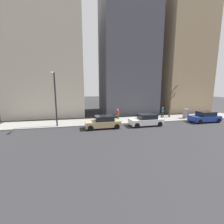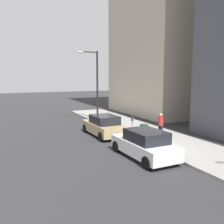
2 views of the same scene
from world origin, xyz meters
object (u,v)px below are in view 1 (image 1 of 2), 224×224
at_px(trash_bin, 117,119).
at_px(utility_box, 186,114).
at_px(parked_car_white, 146,120).
at_px(office_block_center, 127,54).
at_px(pedestrian_midblock, 118,114).
at_px(parked_car_tan, 103,122).
at_px(parking_meter, 112,117).
at_px(streetlamp, 55,95).
at_px(bare_tree, 170,103).
at_px(parked_car_blue, 205,117).
at_px(pedestrian_near_meter, 163,111).
at_px(office_tower_right, 47,43).
at_px(office_tower_left, 182,41).

bearing_deg(trash_bin, utility_box, -87.95).
relative_size(parked_car_white, office_block_center, 0.19).
bearing_deg(office_block_center, utility_box, -142.55).
relative_size(utility_box, pedestrian_midblock, 0.86).
relative_size(parked_car_tan, parking_meter, 3.14).
bearing_deg(parking_meter, streetlamp, 91.38).
bearing_deg(bare_tree, parked_car_blue, -138.56).
height_order(utility_box, streetlamp, streetlamp).
xyz_separation_m(parked_car_white, pedestrian_near_meter, (3.93, -4.65, 0.35)).
bearing_deg(office_tower_right, utility_box, -115.52).
xyz_separation_m(utility_box, office_tower_left, (8.73, -4.60, 13.27)).
relative_size(pedestrian_midblock, office_tower_left, 0.06).
bearing_deg(utility_box, office_tower_right, 64.48).
bearing_deg(pedestrian_near_meter, office_block_center, 131.59).
height_order(pedestrian_near_meter, pedestrian_midblock, same).
distance_m(bare_tree, office_tower_right, 23.75).
bearing_deg(pedestrian_midblock, parked_car_blue, 163.15).
distance_m(parked_car_tan, office_block_center, 16.89).
height_order(trash_bin, office_block_center, office_block_center).
bearing_deg(bare_tree, utility_box, -122.09).
relative_size(utility_box, office_tower_right, 0.06).
relative_size(parked_car_white, bare_tree, 0.84).
height_order(parked_car_white, utility_box, utility_box).
bearing_deg(bare_tree, office_tower_right, 65.21).
height_order(parked_car_tan, utility_box, utility_box).
bearing_deg(streetlamp, office_tower_left, -67.55).
bearing_deg(office_tower_right, bare_tree, -114.79).
xyz_separation_m(parked_car_white, office_tower_right, (12.71, 13.60, 12.03)).
xyz_separation_m(parking_meter, pedestrian_near_meter, (2.31, -8.86, 0.11)).
distance_m(utility_box, bare_tree, 2.87).
bearing_deg(office_block_center, office_tower_right, 85.44).
distance_m(trash_bin, office_tower_left, 22.71).
bearing_deg(trash_bin, parked_car_blue, -99.09).
bearing_deg(parked_car_blue, trash_bin, 79.46).
distance_m(pedestrian_near_meter, pedestrian_midblock, 7.67).
bearing_deg(office_block_center, pedestrian_near_meter, -153.65).
height_order(bare_tree, trash_bin, bare_tree).
xyz_separation_m(parked_car_blue, pedestrian_near_meter, (3.84, 4.39, 0.35)).
bearing_deg(pedestrian_near_meter, pedestrian_midblock, -159.15).
height_order(pedestrian_near_meter, office_block_center, office_block_center).
height_order(streetlamp, office_block_center, office_block_center).
relative_size(parked_car_tan, pedestrian_near_meter, 2.55).
distance_m(office_tower_left, office_block_center, 11.92).
relative_size(pedestrian_near_meter, pedestrian_midblock, 1.00).
relative_size(parked_car_white, utility_box, 2.97).
xyz_separation_m(office_tower_left, office_block_center, (0.34, 11.56, -2.89)).
distance_m(parked_car_blue, bare_tree, 5.16).
height_order(parked_car_tan, streetlamp, streetlamp).
bearing_deg(utility_box, parked_car_blue, -153.14).
distance_m(utility_box, streetlamp, 19.28).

